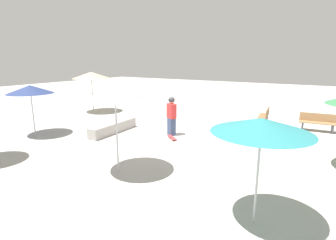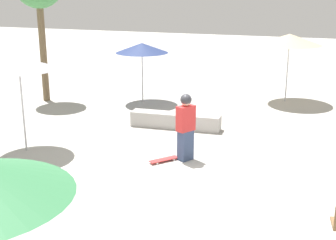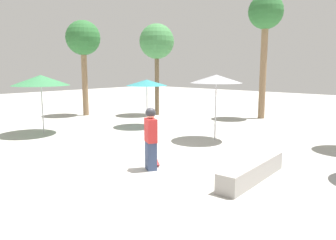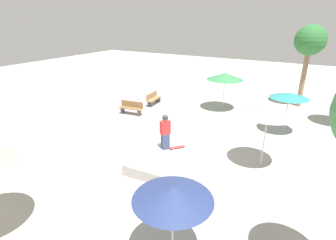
{
  "view_description": "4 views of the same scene",
  "coord_description": "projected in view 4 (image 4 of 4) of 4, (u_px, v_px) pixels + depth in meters",
  "views": [
    {
      "loc": [
        -5.43,
        9.52,
        3.36
      ],
      "look_at": [
        0.31,
        0.3,
        0.84
      ],
      "focal_mm": 28.0,
      "sensor_mm": 36.0,
      "label": 1
    },
    {
      "loc": [
        -10.41,
        -3.47,
        4.44
      ],
      "look_at": [
        0.44,
        0.18,
        1.04
      ],
      "focal_mm": 50.0,
      "sensor_mm": 36.0,
      "label": 2
    },
    {
      "loc": [
        6.71,
        -6.58,
        2.83
      ],
      "look_at": [
        0.81,
        0.07,
        1.4
      ],
      "focal_mm": 35.0,
      "sensor_mm": 36.0,
      "label": 3
    },
    {
      "loc": [
        10.23,
        5.4,
        5.91
      ],
      "look_at": [
        0.27,
        -0.25,
        1.42
      ],
      "focal_mm": 28.0,
      "sensor_mm": 36.0,
      "label": 4
    }
  ],
  "objects": [
    {
      "name": "shade_umbrella_teal",
      "position": [
        290.0,
        95.0,
        13.67
      ],
      "size": [
        1.97,
        1.97,
        2.26
      ],
      "color": "#B7B7BC",
      "rests_on": "ground_plane"
    },
    {
      "name": "palm_tree_center_left",
      "position": [
        310.0,
        42.0,
        17.14
      ],
      "size": [
        1.99,
        1.99,
        5.52
      ],
      "color": "#896B4C",
      "rests_on": "ground_plane"
    },
    {
      "name": "shade_umbrella_navy",
      "position": [
        173.0,
        193.0,
        6.13
      ],
      "size": [
        1.96,
        1.96,
        2.26
      ],
      "color": "#B7B7BC",
      "rests_on": "ground_plane"
    },
    {
      "name": "shade_umbrella_grey",
      "position": [
        268.0,
        112.0,
        10.38
      ],
      "size": [
        1.99,
        1.99,
        2.56
      ],
      "color": "#B7B7BC",
      "rests_on": "ground_plane"
    },
    {
      "name": "bench_near",
      "position": [
        131.0,
        108.0,
        17.02
      ],
      "size": [
        0.63,
        1.64,
        0.85
      ],
      "rotation": [
        0.0,
        0.0,
        4.83
      ],
      "color": "#47474C",
      "rests_on": "ground_plane"
    },
    {
      "name": "skater_main",
      "position": [
        165.0,
        131.0,
        12.31
      ],
      "size": [
        0.53,
        0.46,
        1.75
      ],
      "rotation": [
        0.0,
        0.0,
        2.61
      ],
      "color": "#38476B",
      "rests_on": "ground_plane"
    },
    {
      "name": "shade_umbrella_green",
      "position": [
        225.0,
        76.0,
        17.24
      ],
      "size": [
        2.4,
        2.4,
        2.52
      ],
      "color": "#B7B7BC",
      "rests_on": "ground_plane"
    },
    {
      "name": "bench_far",
      "position": [
        153.0,
        99.0,
        18.95
      ],
      "size": [
        1.63,
        0.59,
        0.85
      ],
      "rotation": [
        0.0,
        0.0,
        0.09
      ],
      "color": "#47474C",
      "rests_on": "ground_plane"
    },
    {
      "name": "concrete_ledge",
      "position": [
        157.0,
        176.0,
        10.02
      ],
      "size": [
        0.65,
        2.86,
        0.48
      ],
      "rotation": [
        0.0,
        0.0,
        1.62
      ],
      "color": "#A8A39E",
      "rests_on": "ground_plane"
    },
    {
      "name": "skateboard",
      "position": [
        177.0,
        147.0,
        12.66
      ],
      "size": [
        0.74,
        0.67,
        0.07
      ],
      "rotation": [
        0.0,
        0.0,
        2.44
      ],
      "color": "red",
      "rests_on": "ground_plane"
    },
    {
      "name": "ground_plane",
      "position": [
        175.0,
        146.0,
        12.92
      ],
      "size": [
        60.0,
        60.0,
        0.0
      ],
      "primitive_type": "plane",
      "color": "#B2AFA8"
    }
  ]
}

